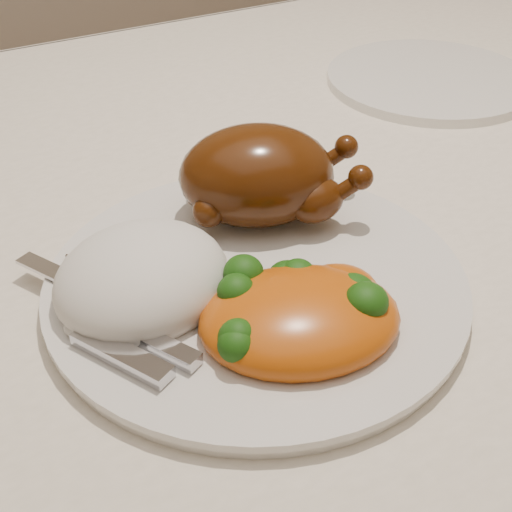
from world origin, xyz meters
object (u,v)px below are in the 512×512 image
dinner_plate (256,285)px  roast_chicken (262,175)px  dining_table (208,322)px  side_plate (430,79)px

dinner_plate → roast_chicken: 0.10m
dining_table → dinner_plate: bearing=-90.2°
dining_table → side_plate: size_ratio=6.56×
roast_chicken → dinner_plate: bearing=-99.8°
dinner_plate → roast_chicken: roast_chicken is taller
dining_table → roast_chicken: size_ratio=9.46×
side_plate → dining_table: bearing=-158.1°
dining_table → side_plate: 0.42m
dinner_plate → side_plate: bearing=33.0°
dinner_plate → side_plate: (0.37, 0.24, -0.00)m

